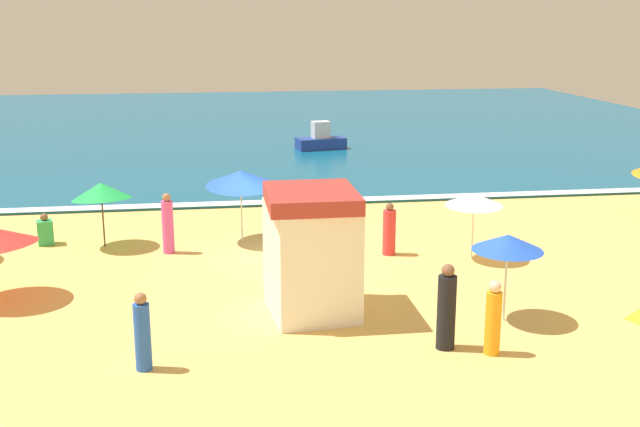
{
  "coord_description": "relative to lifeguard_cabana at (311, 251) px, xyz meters",
  "views": [
    {
      "loc": [
        -1.89,
        -21.9,
        6.78
      ],
      "look_at": [
        1.49,
        1.57,
        0.8
      ],
      "focal_mm": 44.0,
      "sensor_mm": 36.0,
      "label": 1
    }
  ],
  "objects": [
    {
      "name": "ground_plane",
      "position": [
        -0.39,
        4.7,
        -1.5
      ],
      "size": [
        60.0,
        60.0,
        0.0
      ],
      "primitive_type": "plane",
      "color": "#EDBC60"
    },
    {
      "name": "ocean_water",
      "position": [
        -0.39,
        32.7,
        -1.45
      ],
      "size": [
        60.0,
        44.0,
        0.1
      ],
      "primitive_type": "cube",
      "color": "#0F567A",
      "rests_on": "ground_plane"
    },
    {
      "name": "wave_breaker_foam",
      "position": [
        -0.39,
        11.0,
        -1.4
      ],
      "size": [
        57.0,
        0.7,
        0.01
      ],
      "primitive_type": "cube",
      "color": "white",
      "rests_on": "ocean_water"
    },
    {
      "name": "lifeguard_cabana",
      "position": [
        0.0,
        0.0,
        0.0
      ],
      "size": [
        2.1,
        2.41,
        2.95
      ],
      "color": "white",
      "rests_on": "ground_plane"
    },
    {
      "name": "beach_umbrella_0",
      "position": [
        5.11,
        3.49,
        0.25
      ],
      "size": [
        2.03,
        2.04,
        1.95
      ],
      "color": "silver",
      "rests_on": "ground_plane"
    },
    {
      "name": "beach_umbrella_1",
      "position": [
        -5.49,
        6.29,
        0.22
      ],
      "size": [
        2.28,
        2.3,
        2.05
      ],
      "color": "#4C3823",
      "rests_on": "ground_plane"
    },
    {
      "name": "beach_umbrella_3",
      "position": [
        -1.33,
        6.27,
        0.49
      ],
      "size": [
        2.35,
        2.38,
        2.33
      ],
      "color": "silver",
      "rests_on": "ground_plane"
    },
    {
      "name": "beach_umbrella_6",
      "position": [
        4.3,
        -1.12,
        0.35
      ],
      "size": [
        1.73,
        1.73,
        2.06
      ],
      "color": "silver",
      "rests_on": "ground_plane"
    },
    {
      "name": "beachgoer_0",
      "position": [
        -7.29,
        6.77,
        -1.09
      ],
      "size": [
        0.56,
        0.56,
        0.98
      ],
      "color": "green",
      "rests_on": "ground_plane"
    },
    {
      "name": "beachgoer_1",
      "position": [
        2.51,
        -2.43,
        -0.63
      ],
      "size": [
        0.44,
        0.44,
        1.85
      ],
      "color": "black",
      "rests_on": "ground_plane"
    },
    {
      "name": "beachgoer_4",
      "position": [
        -3.68,
        -2.58,
        -0.74
      ],
      "size": [
        0.37,
        0.37,
        1.61
      ],
      "color": "blue",
      "rests_on": "ground_plane"
    },
    {
      "name": "beachgoer_7",
      "position": [
        -3.53,
        5.36,
        -0.65
      ],
      "size": [
        0.48,
        0.48,
        1.8
      ],
      "color": "#D84CA5",
      "rests_on": "ground_plane"
    },
    {
      "name": "beachgoer_8",
      "position": [
        2.85,
        4.27,
        -0.79
      ],
      "size": [
        0.48,
        0.48,
        1.55
      ],
      "color": "red",
      "rests_on": "ground_plane"
    },
    {
      "name": "beachgoer_9",
      "position": [
        3.37,
        -2.85,
        -0.74
      ],
      "size": [
        0.46,
        0.46,
        1.59
      ],
      "color": "orange",
      "rests_on": "ground_plane"
    },
    {
      "name": "small_boat_0",
      "position": [
        3.49,
        22.57,
        -0.94
      ],
      "size": [
        2.65,
        1.56,
        1.44
      ],
      "color": "navy",
      "rests_on": "ocean_water"
    }
  ]
}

